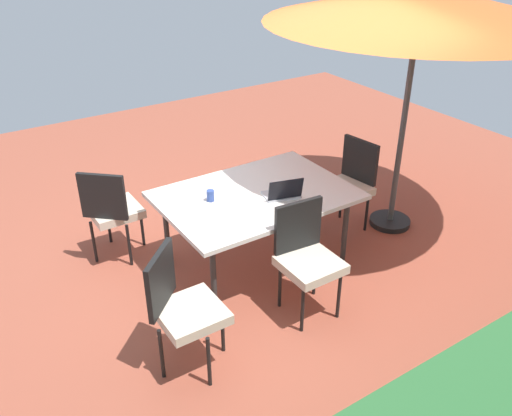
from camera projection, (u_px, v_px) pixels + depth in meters
ground_plane at (256, 263)px, 5.37m from camera, size 10.00×10.00×0.02m
dining_table at (256, 198)px, 5.01m from camera, size 1.74×1.22×0.76m
patio_umbrella at (420, 5)px, 4.88m from camera, size 2.86×2.86×2.47m
chair_west at (349, 182)px, 5.67m from camera, size 0.49×0.48×0.98m
chair_north at (307, 255)px, 4.49m from camera, size 0.47×0.48×0.98m
chair_northeast at (182, 305)px, 3.92m from camera, size 0.59×0.59×0.98m
chair_southeast at (112, 208)px, 5.17m from camera, size 0.59×0.59×0.98m
laptop at (283, 193)px, 4.90m from camera, size 0.37×0.32×0.21m
cup at (210, 196)px, 4.84m from camera, size 0.07×0.07×0.10m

